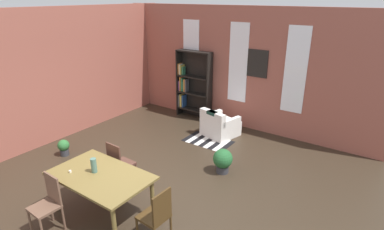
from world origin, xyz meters
TOP-DOWN VIEW (x-y plane):
  - ground_plane at (0.00, 0.00)m, footprint 10.46×10.46m
  - back_wall_brick at (0.00, 4.08)m, footprint 7.68×0.12m
  - left_wall_brick at (-3.40, 0.00)m, footprint 0.12×9.05m
  - window_pane_0 at (-1.56, 4.01)m, footprint 0.55×0.02m
  - window_pane_1 at (0.00, 4.01)m, footprint 0.55×0.02m
  - window_pane_2 at (1.56, 4.01)m, footprint 0.55×0.02m
  - dining_table at (-0.03, -0.80)m, footprint 1.70×1.04m
  - vase_on_table at (-0.17, -0.80)m, footprint 0.10×0.10m
  - tealight_candle_0 at (-0.50, -1.05)m, footprint 0.04×0.04m
  - dining_chair_far_left at (-0.41, -0.06)m, footprint 0.41×0.41m
  - dining_chair_near_left at (-0.41, -1.55)m, footprint 0.42×0.42m
  - dining_chair_head_right at (1.20, -0.81)m, footprint 0.42×0.42m
  - bookshelf_tall at (-1.43, 3.85)m, footprint 1.13×0.28m
  - armchair_white at (-0.02, 3.13)m, footprint 0.97×0.97m
  - potted_plant_by_shelf at (-2.45, 0.06)m, footprint 0.27×0.27m
  - potted_plant_corner at (0.99, 1.54)m, footprint 0.42×0.42m
  - striped_rug at (-0.06, 2.64)m, footprint 1.21×0.74m
  - framed_picture at (0.56, 4.01)m, footprint 0.56×0.03m

SIDE VIEW (x-z plane):
  - ground_plane at x=0.00m, z-range 0.00..0.00m
  - striped_rug at x=-0.06m, z-range 0.00..0.01m
  - potted_plant_by_shelf at x=-2.45m, z-range 0.02..0.41m
  - armchair_white at x=-0.02m, z-range -0.10..0.65m
  - potted_plant_corner at x=0.99m, z-range 0.03..0.56m
  - dining_chair_far_left at x=-0.41m, z-range 0.04..0.99m
  - dining_chair_near_left at x=-0.41m, z-range 0.04..0.99m
  - dining_chair_head_right at x=1.20m, z-range 0.04..0.99m
  - dining_table at x=-0.03m, z-range 0.30..1.07m
  - tealight_candle_0 at x=-0.50m, z-range 0.77..0.81m
  - vase_on_table at x=-0.17m, z-range 0.77..1.02m
  - bookshelf_tall at x=-1.43m, z-range -0.01..2.03m
  - back_wall_brick at x=0.00m, z-range 0.00..3.30m
  - left_wall_brick at x=-3.40m, z-range 0.00..3.30m
  - window_pane_0 at x=-1.56m, z-range 0.74..2.89m
  - window_pane_1 at x=0.00m, z-range 0.74..2.89m
  - window_pane_2 at x=1.56m, z-range 0.74..2.89m
  - framed_picture at x=0.56m, z-range 1.51..2.23m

